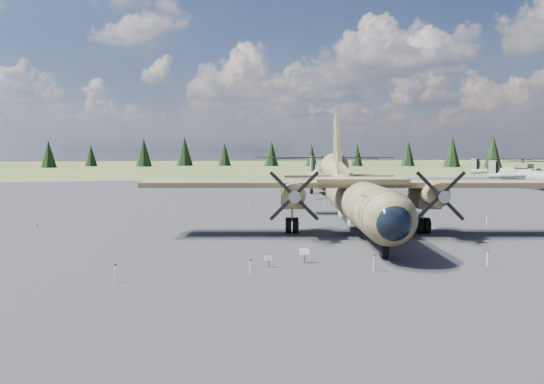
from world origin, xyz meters
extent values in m
plane|color=brown|center=(0.00, 0.00, 0.00)|extent=(500.00, 500.00, 0.00)
cube|color=#545458|center=(0.00, 10.00, 0.00)|extent=(120.00, 120.00, 0.04)
cylinder|color=#343A1F|center=(4.97, -3.19, 2.34)|extent=(6.11, 18.55, 2.85)
sphere|color=#343A1F|center=(3.31, -12.20, 2.34)|extent=(3.25, 3.25, 2.80)
sphere|color=black|center=(3.21, -12.76, 2.29)|extent=(2.39, 2.39, 2.05)
cube|color=black|center=(3.61, -10.60, 3.11)|extent=(2.30, 1.97, 0.56)
cone|color=#343A1F|center=(7.13, 8.64, 3.41)|extent=(4.01, 7.39, 4.29)
cube|color=#ACAFB1|center=(5.15, -2.18, 1.17)|extent=(3.00, 6.36, 0.51)
cube|color=#363C1F|center=(5.06, -2.68, 3.51)|extent=(29.68, 8.73, 0.36)
cube|color=#343A1F|center=(5.06, -2.68, 3.74)|extent=(6.67, 4.71, 0.36)
cylinder|color=#343A1F|center=(0.49, -2.16, 2.95)|extent=(2.46, 5.49, 1.53)
cube|color=#343A1F|center=(0.64, -1.36, 2.29)|extent=(2.13, 3.68, 0.81)
cone|color=gray|center=(-0.10, -5.42, 2.95)|extent=(0.93, 1.04, 0.77)
cylinder|color=black|center=(0.64, -1.36, 0.56)|extent=(1.08, 1.26, 1.12)
cylinder|color=#343A1F|center=(9.51, -3.81, 2.95)|extent=(2.46, 5.49, 1.53)
cube|color=#343A1F|center=(9.66, -3.01, 2.29)|extent=(2.13, 3.68, 0.81)
cone|color=gray|center=(8.92, -7.07, 2.95)|extent=(0.93, 1.04, 0.77)
cylinder|color=black|center=(9.66, -3.01, 0.56)|extent=(1.08, 1.26, 1.12)
cube|color=#343A1F|center=(6.43, 4.83, 4.02)|extent=(1.67, 7.62, 1.71)
cube|color=#363C1F|center=(7.22, 9.14, 3.46)|extent=(10.02, 3.97, 0.22)
cylinder|color=gray|center=(3.53, -11.00, 1.30)|extent=(0.17, 0.17, 0.92)
cylinder|color=black|center=(3.53, -11.00, 0.56)|extent=(0.52, 1.00, 0.95)
cylinder|color=slate|center=(11.61, 29.27, 1.93)|extent=(3.43, 7.75, 2.61)
sphere|color=black|center=(11.19, 25.54, 1.88)|extent=(2.65, 2.65, 2.40)
sphere|color=slate|center=(12.03, 33.00, 1.93)|extent=(2.65, 2.65, 2.40)
cube|color=slate|center=(11.57, 28.86, 3.60)|extent=(2.13, 3.51, 0.78)
cylinder|color=gray|center=(11.57, 28.86, 4.38)|extent=(0.42, 0.42, 1.04)
cylinder|color=slate|center=(12.47, 36.89, 2.29)|extent=(1.87, 8.95, 1.49)
cube|color=slate|center=(12.91, 40.78, 3.60)|extent=(0.39, 1.48, 2.50)
cylinder|color=black|center=(13.27, 40.74, 3.60)|extent=(0.37, 2.70, 2.71)
cylinder|color=black|center=(11.26, 26.16, 0.42)|extent=(0.37, 0.74, 0.71)
cylinder|color=black|center=(10.35, 30.67, 0.42)|extent=(0.40, 0.86, 0.83)
cylinder|color=gray|center=(10.35, 30.67, 0.96)|extent=(0.16, 0.16, 1.51)
cylinder|color=black|center=(13.15, 30.36, 0.42)|extent=(0.40, 0.86, 0.83)
cylinder|color=gray|center=(13.15, 30.36, 0.96)|extent=(0.16, 0.16, 1.51)
sphere|color=slate|center=(44.59, 32.55, 1.67)|extent=(2.74, 2.74, 2.08)
cylinder|color=slate|center=(43.23, 35.66, 1.99)|extent=(3.79, 7.38, 1.29)
cube|color=slate|center=(41.87, 38.77, 3.12)|extent=(0.69, 1.24, 2.17)
cylinder|color=black|center=(42.16, 38.90, 3.12)|extent=(0.99, 2.18, 2.35)
cylinder|color=black|center=(44.34, 30.08, 0.36)|extent=(0.54, 0.77, 0.72)
cylinder|color=gray|center=(44.34, 30.08, 0.84)|extent=(0.17, 0.17, 1.31)
cylinder|color=slate|center=(50.10, 43.25, 1.71)|extent=(3.98, 7.03, 2.31)
sphere|color=black|center=(50.98, 40.04, 1.66)|extent=(2.61, 2.61, 2.13)
sphere|color=slate|center=(49.23, 46.45, 1.71)|extent=(2.61, 2.61, 2.13)
cube|color=slate|center=(50.20, 42.89, 3.19)|extent=(2.30, 3.27, 0.69)
cylinder|color=gray|center=(50.20, 42.89, 3.88)|extent=(0.41, 0.41, 0.92)
cylinder|color=slate|center=(48.31, 49.80, 2.03)|extent=(2.83, 7.81, 1.32)
cube|color=slate|center=(47.40, 53.14, 3.19)|extent=(0.54, 1.30, 2.22)
cylinder|color=black|center=(47.71, 53.22, 3.19)|extent=(0.69, 2.33, 2.40)
cylinder|color=black|center=(50.84, 40.57, 0.37)|extent=(0.42, 0.67, 0.63)
cylinder|color=black|center=(48.61, 43.99, 0.37)|extent=(0.46, 0.79, 0.74)
cylinder|color=gray|center=(48.61, 43.99, 0.85)|extent=(0.16, 0.16, 1.34)
cylinder|color=black|center=(51.01, 44.64, 0.37)|extent=(0.46, 0.79, 0.74)
cylinder|color=gray|center=(51.01, 44.64, 0.85)|extent=(0.16, 0.16, 1.34)
cube|color=gray|center=(-2.85, -11.79, 0.24)|extent=(0.08, 0.08, 0.49)
cube|color=silver|center=(-2.85, -11.83, 0.48)|extent=(0.42, 0.24, 0.27)
cube|color=gray|center=(-0.85, -11.07, 0.31)|extent=(0.09, 0.09, 0.61)
cube|color=silver|center=(-0.85, -11.12, 0.60)|extent=(0.50, 0.21, 0.35)
cylinder|color=silver|center=(-10.00, -13.50, 0.40)|extent=(0.07, 0.07, 0.80)
cylinder|color=#B32213|center=(-10.00, -13.50, 0.80)|extent=(0.12, 0.12, 0.10)
cylinder|color=silver|center=(-4.00, -13.50, 0.40)|extent=(0.07, 0.07, 0.80)
cylinder|color=#B32213|center=(-4.00, -13.50, 0.80)|extent=(0.12, 0.12, 0.10)
cylinder|color=silver|center=(2.00, -13.50, 0.40)|extent=(0.07, 0.07, 0.80)
cylinder|color=#B32213|center=(2.00, -13.50, 0.80)|extent=(0.12, 0.12, 0.10)
cylinder|color=silver|center=(8.00, -13.50, 0.40)|extent=(0.07, 0.07, 0.80)
cylinder|color=#B32213|center=(8.00, -13.50, 0.80)|extent=(0.12, 0.12, 0.10)
cylinder|color=silver|center=(-16.00, 16.00, 0.40)|extent=(0.07, 0.07, 0.80)
cylinder|color=#B32213|center=(-16.00, 16.00, 0.80)|extent=(0.12, 0.12, 0.10)
cylinder|color=silver|center=(-8.00, 16.00, 0.40)|extent=(0.07, 0.07, 0.80)
cylinder|color=#B32213|center=(-8.00, 16.00, 0.80)|extent=(0.12, 0.12, 0.10)
cylinder|color=silver|center=(0.00, 16.00, 0.40)|extent=(0.07, 0.07, 0.80)
cylinder|color=#B32213|center=(0.00, 16.00, 0.80)|extent=(0.12, 0.12, 0.10)
cylinder|color=silver|center=(8.00, 16.00, 0.40)|extent=(0.07, 0.07, 0.80)
cylinder|color=#B32213|center=(8.00, 16.00, 0.80)|extent=(0.12, 0.12, 0.10)
cylinder|color=silver|center=(16.00, 16.00, 0.40)|extent=(0.07, 0.07, 0.80)
cylinder|color=#B32213|center=(16.00, 16.00, 0.80)|extent=(0.12, 0.12, 0.10)
cylinder|color=silver|center=(-16.50, 0.00, 0.40)|extent=(0.07, 0.07, 0.80)
cylinder|color=#B32213|center=(-16.50, 0.00, 0.80)|extent=(0.12, 0.12, 0.10)
cylinder|color=silver|center=(16.50, 0.00, 0.40)|extent=(0.07, 0.07, 0.80)
cylinder|color=#B32213|center=(16.50, 0.00, 0.80)|extent=(0.12, 0.12, 0.10)
cone|color=black|center=(96.95, 123.82, 5.33)|extent=(5.97, 5.97, 10.66)
cone|color=black|center=(86.78, 132.19, 5.29)|extent=(5.93, 5.93, 10.58)
cone|color=black|center=(76.24, 144.63, 4.74)|extent=(5.31, 5.31, 9.47)
cone|color=black|center=(58.08, 148.66, 4.15)|extent=(4.65, 4.65, 8.30)
cone|color=black|center=(42.10, 153.36, 4.02)|extent=(4.50, 4.50, 8.04)
cone|color=black|center=(27.19, 154.21, 4.73)|extent=(5.29, 5.29, 9.45)
cone|color=black|center=(10.57, 160.58, 4.29)|extent=(4.80, 4.80, 8.58)
cone|color=black|center=(-4.14, 163.47, 5.46)|extent=(6.12, 6.12, 10.92)
cone|color=black|center=(-18.58, 156.30, 5.09)|extent=(5.70, 5.70, 10.17)
cone|color=black|center=(-37.44, 162.15, 3.93)|extent=(4.40, 4.40, 7.86)
cone|color=black|center=(-49.16, 150.09, 4.60)|extent=(5.15, 5.15, 9.19)
camera|label=1|loc=(-7.30, -37.34, 5.82)|focal=35.00mm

